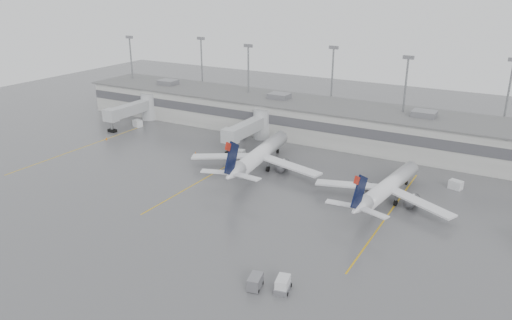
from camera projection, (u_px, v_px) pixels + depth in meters
The scene contains 17 objects.
ground at pixel (216, 253), 69.62m from camera, with size 260.00×260.00×0.00m, color #4B4B4D.
terminal at pixel (356, 125), 115.55m from camera, with size 152.00×17.00×9.45m.
light_masts at pixel (366, 87), 117.57m from camera, with size 142.40×8.00×20.60m.
jet_bridge_left at pixel (138, 109), 131.40m from camera, with size 4.00×17.20×7.00m.
jet_bridge_right at pixel (253, 127), 115.15m from camera, with size 4.00×17.20×7.00m.
stand_markings at pixel (291, 193), 89.22m from camera, with size 105.25×40.00×0.01m.
jet_mid_left at pixel (259, 155), 99.34m from camera, with size 27.39×30.86×10.00m.
jet_mid_right at pixel (387, 187), 84.72m from camera, with size 24.58×27.70×8.98m.
baggage_tug at pixel (283, 285), 61.16m from camera, with size 2.31×3.07×1.78m.
baggage_cart at pixel (255, 282), 61.61m from camera, with size 2.00×2.84×1.66m.
gse_uld_a at pixel (138, 123), 129.07m from camera, with size 2.42×1.61×1.71m, color silver.
gse_uld_b at pixel (238, 154), 106.40m from camera, with size 2.57×1.72×1.82m, color silver.
gse_uld_c at pixel (456, 185), 90.76m from camera, with size 2.27×1.52×1.61m, color silver.
gse_loader at pixel (241, 136), 118.61m from camera, with size 1.77×2.83×1.77m, color slate.
cone_a at pixel (106, 138), 118.62m from camera, with size 0.42×0.42×0.67m, color #DE6204.
cone_b at pixel (195, 153), 108.89m from camera, with size 0.38×0.38×0.60m, color #DE6204.
cone_c at pixel (414, 202), 84.76m from camera, with size 0.50×0.50×0.79m, color #DE6204.
Camera 1 is at (34.93, -50.23, 36.12)m, focal length 35.00 mm.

